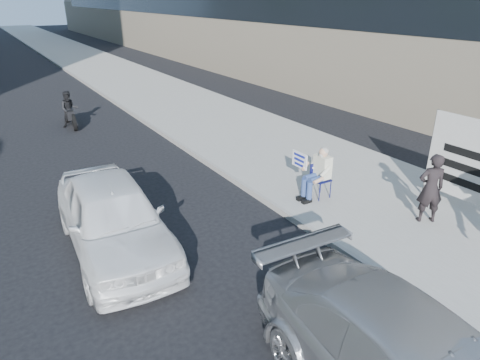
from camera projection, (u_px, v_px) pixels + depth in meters
ground at (267, 262)px, 8.37m from camera, size 160.00×160.00×0.00m
near_sidewalk at (131, 81)px, 25.88m from camera, size 5.00×120.00×0.15m
seated_protester at (317, 171)px, 10.44m from camera, size 0.83×1.11×1.31m
pedestrian_woman at (431, 188)px, 9.30m from camera, size 0.69×0.62×1.59m
white_sedan_near at (113, 217)px, 8.50m from camera, size 2.00×4.50×1.50m
motorcycle at (70, 111)px, 16.77m from camera, size 0.75×2.05×1.42m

